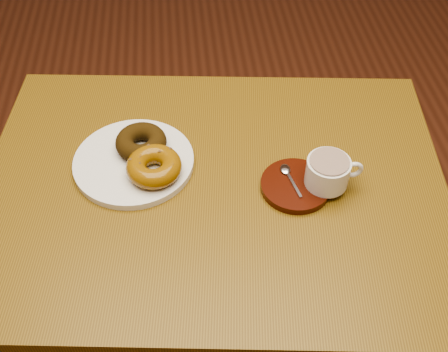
{
  "coord_description": "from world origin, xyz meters",
  "views": [
    {
      "loc": [
        0.07,
        -0.83,
        1.61
      ],
      "look_at": [
        0.13,
        -0.12,
        0.84
      ],
      "focal_mm": 45.0,
      "sensor_mm": 36.0,
      "label": 1
    }
  ],
  "objects": [
    {
      "name": "coffee_cup",
      "position": [
        0.32,
        -0.15,
        0.87
      ],
      "size": [
        0.11,
        0.08,
        0.06
      ],
      "rotation": [
        0.0,
        0.0,
        -0.01
      ],
      "color": "white",
      "rests_on": "saucer"
    },
    {
      "name": "saucer",
      "position": [
        0.26,
        -0.15,
        0.83
      ],
      "size": [
        0.15,
        0.15,
        0.01
      ],
      "primitive_type": "cylinder",
      "rotation": [
        0.0,
        0.0,
        -0.16
      ],
      "color": "#371007",
      "rests_on": "cafe_table"
    },
    {
      "name": "cafe_table",
      "position": [
        0.11,
        -0.12,
        0.69
      ],
      "size": [
        0.95,
        0.75,
        0.82
      ],
      "rotation": [
        0.0,
        0.0,
        -0.11
      ],
      "color": "brown",
      "rests_on": "ground"
    },
    {
      "name": "ground",
      "position": [
        0.0,
        0.0,
        0.0
      ],
      "size": [
        6.0,
        6.0,
        0.0
      ],
      "primitive_type": "plane",
      "color": "brown",
      "rests_on": "ground"
    },
    {
      "name": "donut_cinnamon",
      "position": [
        -0.02,
        -0.03,
        0.86
      ],
      "size": [
        0.12,
        0.12,
        0.04
      ],
      "primitive_type": "torus",
      "rotation": [
        0.0,
        0.0,
        -0.29
      ],
      "color": "#34220A",
      "rests_on": "donut_plate"
    },
    {
      "name": "teaspoon",
      "position": [
        0.25,
        -0.12,
        0.84
      ],
      "size": [
        0.03,
        0.09,
        0.01
      ],
      "rotation": [
        0.0,
        0.0,
        0.23
      ],
      "color": "silver",
      "rests_on": "saucer"
    },
    {
      "name": "donut_caramel",
      "position": [
        0.0,
        -0.1,
        0.86
      ],
      "size": [
        0.13,
        0.13,
        0.04
      ],
      "rotation": [
        0.0,
        0.0,
        -0.36
      ],
      "color": "#86580E",
      "rests_on": "donut_plate"
    },
    {
      "name": "donut_plate",
      "position": [
        -0.04,
        -0.06,
        0.83
      ],
      "size": [
        0.25,
        0.25,
        0.01
      ],
      "primitive_type": "cylinder",
      "rotation": [
        0.0,
        0.0,
        -0.08
      ],
      "color": "white",
      "rests_on": "cafe_table"
    }
  ]
}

